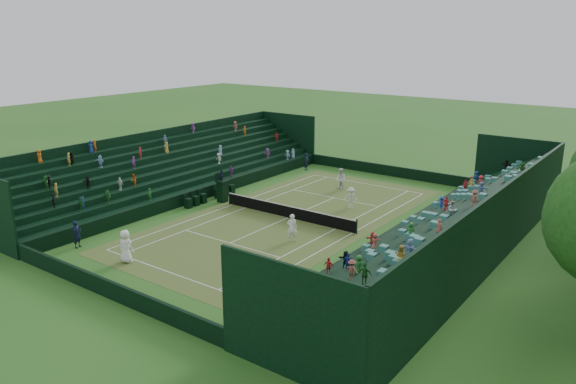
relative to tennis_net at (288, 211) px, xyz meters
name	(u,v)px	position (x,y,z in m)	size (l,w,h in m)	color
ground	(288,218)	(0.00, 0.00, -0.53)	(160.00, 160.00, 0.00)	#29631F
court_surface	(288,218)	(0.00, 0.00, -0.52)	(12.97, 26.77, 0.01)	#387125
perimeter_wall_north	(386,170)	(0.00, 15.88, -0.03)	(17.17, 0.20, 1.00)	black
perimeter_wall_south	(107,288)	(0.00, -15.88, -0.03)	(17.17, 0.20, 1.00)	black
perimeter_wall_east	(393,235)	(8.48, 0.00, -0.03)	(0.20, 31.77, 1.00)	black
perimeter_wall_west	(205,193)	(-8.48, 0.00, -0.03)	(0.20, 31.77, 1.00)	black
north_grandstand	(457,233)	(12.66, 0.00, 1.02)	(6.60, 32.00, 4.90)	black
south_grandstand	(170,173)	(-12.66, 0.00, 1.02)	(6.60, 32.00, 4.90)	black
tennis_net	(288,211)	(0.00, 0.00, 0.00)	(11.67, 0.10, 1.06)	black
umpire_chair	(222,188)	(-6.69, 0.16, 0.61)	(0.84, 0.84, 2.66)	black
courtside_chairs	(211,195)	(-7.75, -0.13, -0.11)	(0.51, 5.48, 1.11)	black
player_near_west	(126,246)	(-2.90, -12.35, 0.49)	(0.99, 0.65, 2.03)	white
player_near_east	(292,228)	(3.03, -3.68, 0.41)	(0.69, 0.45, 1.88)	white
player_far_west	(341,179)	(-0.80, 8.83, 0.44)	(0.94, 0.73, 1.93)	white
player_far_east	(351,198)	(2.49, 4.86, 0.31)	(1.08, 0.62, 1.67)	white
line_judge_north	(306,162)	(-7.29, 13.00, 0.33)	(0.63, 0.41, 1.71)	black
line_judge_south	(77,234)	(-7.36, -12.65, 0.37)	(0.65, 0.43, 1.79)	black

